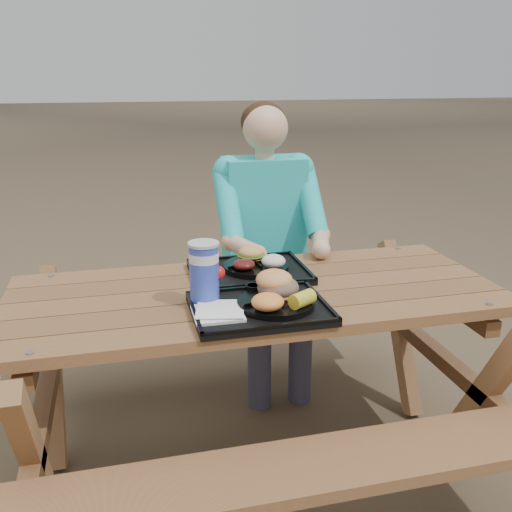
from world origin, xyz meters
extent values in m
plane|color=#999999|center=(0.00, 0.00, 0.00)|extent=(60.00, 60.00, 0.00)
cube|color=black|center=(-0.04, -0.21, 0.76)|extent=(0.45, 0.35, 0.02)
cube|color=black|center=(0.01, 0.16, 0.76)|extent=(0.45, 0.35, 0.02)
cylinder|color=black|center=(0.02, -0.21, 0.78)|extent=(0.26, 0.26, 0.02)
cylinder|color=black|center=(0.04, 0.17, 0.78)|extent=(0.26, 0.26, 0.02)
cube|color=white|center=(-0.19, -0.24, 0.78)|extent=(0.16, 0.16, 0.02)
cylinder|color=#1730AD|center=(-0.21, -0.12, 0.87)|extent=(0.10, 0.10, 0.20)
cylinder|color=black|center=(-0.03, -0.09, 0.79)|extent=(0.05, 0.05, 0.03)
cylinder|color=yellow|center=(0.03, -0.07, 0.79)|extent=(0.05, 0.05, 0.03)
ellipsoid|color=#FF9B43|center=(-0.03, -0.28, 0.82)|extent=(0.11, 0.11, 0.05)
cube|color=black|center=(-0.16, 0.16, 0.77)|extent=(0.03, 0.16, 0.01)
ellipsoid|color=#561311|center=(-0.02, 0.12, 0.81)|extent=(0.09, 0.09, 0.04)
ellipsoid|color=white|center=(0.10, 0.11, 0.82)|extent=(0.09, 0.09, 0.05)
camera|label=1|loc=(-0.47, -1.91, 1.52)|focal=40.00mm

